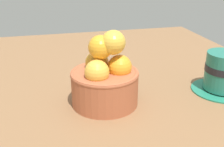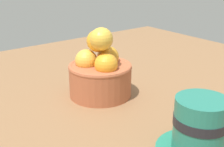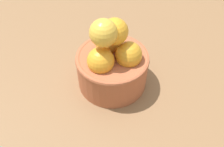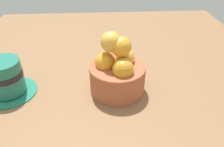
% 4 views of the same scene
% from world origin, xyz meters
% --- Properties ---
extents(ground_plane, '(1.18, 0.94, 0.04)m').
position_xyz_m(ground_plane, '(0.00, 0.00, -0.02)').
color(ground_plane, brown).
extents(terracotta_bowl, '(0.13, 0.13, 0.15)m').
position_xyz_m(terracotta_bowl, '(-0.00, -0.00, 0.05)').
color(terracotta_bowl, '#AD5938').
rests_on(terracotta_bowl, ground_plane).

